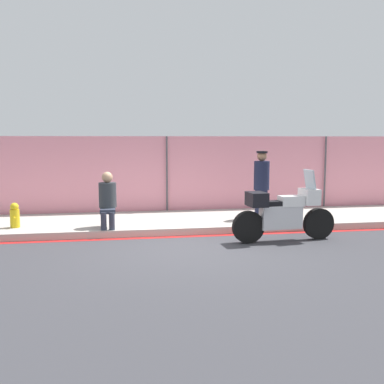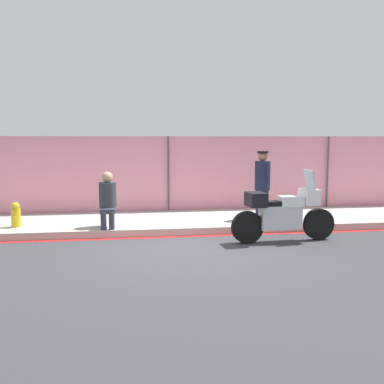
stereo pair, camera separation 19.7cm
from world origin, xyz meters
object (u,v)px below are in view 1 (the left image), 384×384
at_px(person_seated_on_curb, 108,197).
at_px(fire_hydrant, 15,215).
at_px(officer_standing, 261,184).
at_px(motorcycle, 283,213).

bearing_deg(person_seated_on_curb, fire_hydrant, 171.51).
bearing_deg(person_seated_on_curb, officer_standing, 8.26).
bearing_deg(person_seated_on_curb, motorcycle, -19.57).
bearing_deg(officer_standing, motorcycle, -93.80).
height_order(officer_standing, fire_hydrant, officer_standing).
relative_size(motorcycle, person_seated_on_curb, 1.83).
distance_m(officer_standing, fire_hydrant, 6.03).
xyz_separation_m(motorcycle, person_seated_on_curb, (-3.75, 1.33, 0.25)).
bearing_deg(motorcycle, person_seated_on_curb, 156.26).
distance_m(person_seated_on_curb, fire_hydrant, 2.19).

